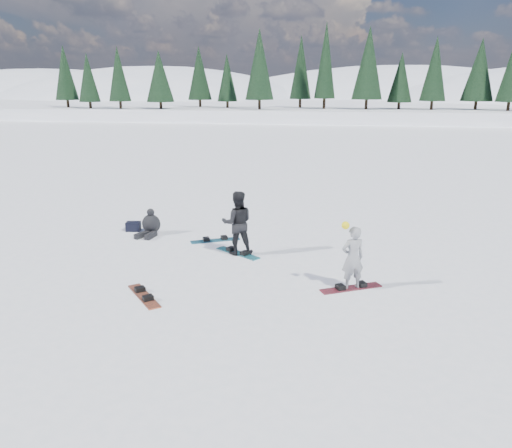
{
  "coord_description": "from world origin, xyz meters",
  "views": [
    {
      "loc": [
        -0.03,
        -12.09,
        4.61
      ],
      "look_at": [
        -2.16,
        0.24,
        1.1
      ],
      "focal_mm": 35.0,
      "sensor_mm": 36.0,
      "label": 1
    }
  ],
  "objects_px": {
    "snowboarder_man": "(237,223)",
    "snowboard_loose_c": "(215,240)",
    "snowboarder_woman": "(353,258)",
    "gear_bag": "(133,226)",
    "seated_rider": "(151,225)",
    "snowboard_loose_b": "(144,296)"
  },
  "relations": [
    {
      "from": "seated_rider",
      "to": "gear_bag",
      "type": "distance_m",
      "value": 0.76
    },
    {
      "from": "seated_rider",
      "to": "gear_bag",
      "type": "relative_size",
      "value": 2.32
    },
    {
      "from": "snowboarder_man",
      "to": "snowboard_loose_c",
      "type": "bearing_deg",
      "value": -63.72
    },
    {
      "from": "snowboarder_man",
      "to": "snowboard_loose_c",
      "type": "height_order",
      "value": "snowboarder_man"
    },
    {
      "from": "seated_rider",
      "to": "snowboarder_man",
      "type": "bearing_deg",
      "value": -7.67
    },
    {
      "from": "snowboarder_man",
      "to": "snowboard_loose_b",
      "type": "bearing_deg",
      "value": 50.72
    },
    {
      "from": "snowboard_loose_c",
      "to": "snowboard_loose_b",
      "type": "bearing_deg",
      "value": -124.17
    },
    {
      "from": "seated_rider",
      "to": "gear_bag",
      "type": "xyz_separation_m",
      "value": [
        -0.7,
        0.25,
        -0.17
      ]
    },
    {
      "from": "snowboarder_woman",
      "to": "gear_bag",
      "type": "bearing_deg",
      "value": -52.92
    },
    {
      "from": "snowboarder_man",
      "to": "snowboarder_woman",
      "type": "bearing_deg",
      "value": 132.29
    },
    {
      "from": "snowboarder_man",
      "to": "seated_rider",
      "type": "distance_m",
      "value": 3.46
    },
    {
      "from": "snowboarder_woman",
      "to": "seated_rider",
      "type": "relative_size",
      "value": 1.59
    },
    {
      "from": "snowboard_loose_c",
      "to": "gear_bag",
      "type": "bearing_deg",
      "value": 141.52
    },
    {
      "from": "seated_rider",
      "to": "snowboard_loose_c",
      "type": "distance_m",
      "value": 2.24
    },
    {
      "from": "snowboarder_woman",
      "to": "seated_rider",
      "type": "xyz_separation_m",
      "value": [
        -6.24,
        3.4,
        -0.46
      ]
    },
    {
      "from": "snowboard_loose_b",
      "to": "seated_rider",
      "type": "bearing_deg",
      "value": 158.99
    },
    {
      "from": "snowboarder_woman",
      "to": "gear_bag",
      "type": "relative_size",
      "value": 3.68
    },
    {
      "from": "snowboarder_man",
      "to": "seated_rider",
      "type": "bearing_deg",
      "value": -39.05
    },
    {
      "from": "gear_bag",
      "to": "snowboard_loose_b",
      "type": "relative_size",
      "value": 0.3
    },
    {
      "from": "snowboarder_man",
      "to": "snowboard_loose_b",
      "type": "height_order",
      "value": "snowboarder_man"
    },
    {
      "from": "snowboard_loose_c",
      "to": "snowboard_loose_b",
      "type": "relative_size",
      "value": 1.0
    },
    {
      "from": "snowboarder_woman",
      "to": "snowboard_loose_b",
      "type": "distance_m",
      "value": 4.83
    }
  ]
}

